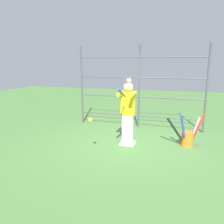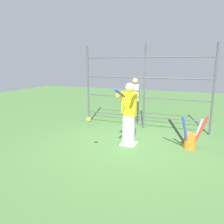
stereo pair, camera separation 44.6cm
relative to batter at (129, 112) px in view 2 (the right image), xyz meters
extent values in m
plane|color=#4C7A3D|center=(0.00, -0.02, -0.88)|extent=(24.00, 24.00, 0.00)
cube|color=white|center=(0.00, -0.02, -0.87)|extent=(0.40, 0.40, 0.02)
cylinder|color=#4C4C51|center=(-2.03, -1.62, 0.46)|extent=(0.06, 0.06, 2.69)
cylinder|color=#4C4C51|center=(0.00, -1.62, 0.46)|extent=(0.06, 0.06, 2.69)
cylinder|color=#4C4C51|center=(2.03, -1.62, 0.46)|extent=(0.06, 0.06, 2.69)
cylinder|color=#4C4C51|center=(0.00, -1.62, -0.48)|extent=(4.06, 0.04, 0.04)
cylinder|color=#4C4C51|center=(0.00, -1.62, 0.15)|extent=(4.06, 0.04, 0.04)
cylinder|color=#4C4C51|center=(0.00, -1.62, 0.78)|extent=(4.06, 0.04, 0.04)
cylinder|color=#4C4C51|center=(0.00, -1.62, 1.41)|extent=(4.06, 0.04, 0.04)
cube|color=silver|center=(0.00, -0.02, -0.49)|extent=(0.30, 0.19, 0.79)
cube|color=yellow|center=(0.00, -0.02, 0.21)|extent=(0.37, 0.22, 0.61)
sphere|color=beige|center=(0.00, -0.02, 0.64)|extent=(0.22, 0.22, 0.22)
cylinder|color=yellow|center=(-0.16, 0.20, 0.49)|extent=(0.10, 0.44, 0.10)
cylinder|color=yellow|center=(0.16, 0.21, 0.49)|extent=(0.10, 0.44, 0.10)
sphere|color=black|center=(0.00, 0.42, 0.47)|extent=(0.05, 0.05, 0.05)
cylinder|color=black|center=(-0.01, 0.57, 0.52)|extent=(0.05, 0.31, 0.13)
cylinder|color=#334CB2|center=(-0.03, 0.94, 0.64)|extent=(0.09, 0.47, 0.21)
sphere|color=yellow|center=(0.63, 1.05, 0.00)|extent=(0.10, 0.10, 0.10)
cylinder|color=orange|center=(-1.52, -0.30, -0.70)|extent=(0.30, 0.30, 0.36)
torus|color=orange|center=(-1.52, -0.30, -0.52)|extent=(0.31, 0.31, 0.01)
cylinder|color=#B2B2B7|center=(-1.68, -0.29, -0.46)|extent=(0.25, 0.08, 0.77)
cylinder|color=black|center=(-1.23, -0.21, -0.49)|extent=(0.53, 0.21, 0.73)
cylinder|color=red|center=(-1.73, -0.26, -0.42)|extent=(0.36, 0.12, 0.86)
cylinder|color=#334CB2|center=(-1.41, -0.13, -0.42)|extent=(0.25, 0.31, 0.86)
cube|color=#3F3F47|center=(0.48, -2.21, -0.48)|extent=(0.27, 0.16, 0.80)
cube|color=#99999E|center=(0.48, -2.21, 0.22)|extent=(0.33, 0.18, 0.60)
sphere|color=tan|center=(0.48, -2.21, 0.62)|extent=(0.21, 0.21, 0.21)
camera|label=1|loc=(-1.20, 5.42, 1.23)|focal=35.00mm
camera|label=2|loc=(-1.62, 5.27, 1.23)|focal=35.00mm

